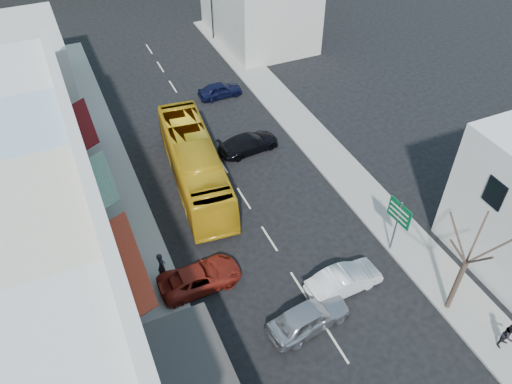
% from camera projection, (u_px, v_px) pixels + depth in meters
% --- Properties ---
extents(ground, '(120.00, 120.00, 0.00)m').
position_uv_depth(ground, '(300.00, 287.00, 27.84)').
color(ground, black).
rests_on(ground, ground).
extents(sidewalk_left, '(3.00, 52.00, 0.15)m').
position_uv_depth(sidewalk_left, '(125.00, 210.00, 32.29)').
color(sidewalk_left, gray).
rests_on(sidewalk_left, ground).
extents(sidewalk_right, '(3.00, 52.00, 0.15)m').
position_uv_depth(sidewalk_right, '(326.00, 153.00, 36.86)').
color(sidewalk_right, gray).
rests_on(sidewalk_right, ground).
extents(shopfront_row, '(8.25, 30.00, 8.00)m').
position_uv_depth(shopfront_row, '(35.00, 246.00, 24.76)').
color(shopfront_row, silver).
rests_on(shopfront_row, ground).
extents(distant_block_left, '(8.00, 10.00, 6.00)m').
position_uv_depth(distant_block_left, '(16.00, 68.00, 40.51)').
color(distant_block_left, '#B7B2A8').
rests_on(distant_block_left, ground).
extents(distant_block_right, '(8.00, 12.00, 7.00)m').
position_uv_depth(distant_block_right, '(258.00, 4.00, 49.20)').
color(distant_block_right, '#B7B2A8').
rests_on(distant_block_right, ground).
extents(bus, '(3.72, 11.80, 3.10)m').
position_uv_depth(bus, '(195.00, 165.00, 33.43)').
color(bus, gold).
rests_on(bus, ground).
extents(car_silver, '(4.60, 2.38, 1.40)m').
position_uv_depth(car_silver, '(309.00, 318.00, 25.51)').
color(car_silver, '#B7B7BC').
rests_on(car_silver, ground).
extents(car_white, '(4.48, 2.01, 1.40)m').
position_uv_depth(car_white, '(344.00, 280.00, 27.29)').
color(car_white, silver).
rests_on(car_white, ground).
extents(car_red, '(4.63, 1.98, 1.40)m').
position_uv_depth(car_red, '(200.00, 276.00, 27.49)').
color(car_red, maroon).
rests_on(car_red, ground).
extents(car_black_near, '(4.67, 2.30, 1.40)m').
position_uv_depth(car_black_near, '(249.00, 143.00, 36.74)').
color(car_black_near, black).
rests_on(car_black_near, ground).
extents(car_navy_mid, '(4.42, 1.84, 1.40)m').
position_uv_depth(car_navy_mid, '(220.00, 89.00, 42.41)').
color(car_navy_mid, black).
rests_on(car_navy_mid, ground).
extents(pedestrian_left, '(0.45, 0.63, 1.70)m').
position_uv_depth(pedestrian_left, '(162.00, 267.00, 27.63)').
color(pedestrian_left, black).
rests_on(pedestrian_left, sidewalk_left).
extents(pedestrian_right, '(0.74, 0.50, 1.70)m').
position_uv_depth(pedestrian_right, '(509.00, 335.00, 24.42)').
color(pedestrian_right, black).
rests_on(pedestrian_right, sidewalk_right).
extents(direction_sign, '(0.47, 1.78, 3.88)m').
position_uv_depth(direction_sign, '(396.00, 227.00, 28.56)').
color(direction_sign, '#065028').
rests_on(direction_sign, ground).
extents(street_tree, '(3.65, 3.65, 7.43)m').
position_uv_depth(street_tree, '(466.00, 263.00, 24.32)').
color(street_tree, '#342620').
rests_on(street_tree, ground).
extents(traffic_signal, '(0.82, 1.18, 5.13)m').
position_uv_depth(traffic_signal, '(212.00, 15.00, 49.45)').
color(traffic_signal, black).
rests_on(traffic_signal, ground).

